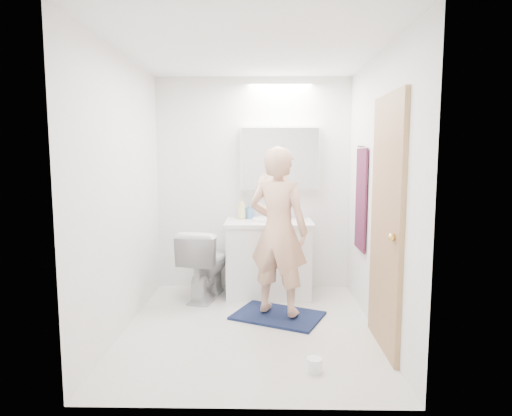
{
  "coord_description": "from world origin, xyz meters",
  "views": [
    {
      "loc": [
        0.12,
        -3.74,
        1.53
      ],
      "look_at": [
        0.05,
        0.25,
        1.05
      ],
      "focal_mm": 30.68,
      "sensor_mm": 36.0,
      "label": 1
    }
  ],
  "objects_px": {
    "toilet": "(205,263)",
    "soap_bottle_b": "(249,211)",
    "toothbrush_cup": "(287,215)",
    "soap_bottle_a": "(242,208)",
    "toilet_paper_roll": "(314,365)",
    "vanity_cabinet": "(269,260)",
    "medicine_cabinet": "(280,158)",
    "person": "(278,231)"
  },
  "relations": [
    {
      "from": "soap_bottle_a",
      "to": "toothbrush_cup",
      "type": "distance_m",
      "value": 0.51
    },
    {
      "from": "vanity_cabinet",
      "to": "soap_bottle_b",
      "type": "xyz_separation_m",
      "value": [
        -0.22,
        0.18,
        0.52
      ]
    },
    {
      "from": "person",
      "to": "soap_bottle_a",
      "type": "distance_m",
      "value": 0.93
    },
    {
      "from": "toilet",
      "to": "toothbrush_cup",
      "type": "xyz_separation_m",
      "value": [
        0.89,
        0.28,
        0.49
      ]
    },
    {
      "from": "medicine_cabinet",
      "to": "toothbrush_cup",
      "type": "height_order",
      "value": "medicine_cabinet"
    },
    {
      "from": "person",
      "to": "toilet",
      "type": "bearing_deg",
      "value": -12.7
    },
    {
      "from": "toilet",
      "to": "soap_bottle_a",
      "type": "height_order",
      "value": "soap_bottle_a"
    },
    {
      "from": "medicine_cabinet",
      "to": "soap_bottle_b",
      "type": "relative_size",
      "value": 4.98
    },
    {
      "from": "medicine_cabinet",
      "to": "soap_bottle_b",
      "type": "xyz_separation_m",
      "value": [
        -0.34,
        -0.03,
        -0.59
      ]
    },
    {
      "from": "soap_bottle_a",
      "to": "toothbrush_cup",
      "type": "relative_size",
      "value": 2.6
    },
    {
      "from": "soap_bottle_b",
      "to": "toothbrush_cup",
      "type": "xyz_separation_m",
      "value": [
        0.42,
        -0.02,
        -0.05
      ]
    },
    {
      "from": "soap_bottle_b",
      "to": "toothbrush_cup",
      "type": "relative_size",
      "value": 1.91
    },
    {
      "from": "vanity_cabinet",
      "to": "toothbrush_cup",
      "type": "relative_size",
      "value": 9.71
    },
    {
      "from": "soap_bottle_b",
      "to": "toilet_paper_roll",
      "type": "height_order",
      "value": "soap_bottle_b"
    },
    {
      "from": "toothbrush_cup",
      "to": "soap_bottle_b",
      "type": "bearing_deg",
      "value": 177.29
    },
    {
      "from": "medicine_cabinet",
      "to": "person",
      "type": "distance_m",
      "value": 1.12
    },
    {
      "from": "toilet",
      "to": "toothbrush_cup",
      "type": "relative_size",
      "value": 8.11
    },
    {
      "from": "vanity_cabinet",
      "to": "toilet_paper_roll",
      "type": "xyz_separation_m",
      "value": [
        0.31,
        -1.75,
        -0.34
      ]
    },
    {
      "from": "vanity_cabinet",
      "to": "toilet",
      "type": "distance_m",
      "value": 0.69
    },
    {
      "from": "toilet",
      "to": "toilet_paper_roll",
      "type": "height_order",
      "value": "toilet"
    },
    {
      "from": "vanity_cabinet",
      "to": "soap_bottle_b",
      "type": "distance_m",
      "value": 0.59
    },
    {
      "from": "vanity_cabinet",
      "to": "medicine_cabinet",
      "type": "xyz_separation_m",
      "value": [
        0.12,
        0.21,
        1.11
      ]
    },
    {
      "from": "soap_bottle_b",
      "to": "person",
      "type": "bearing_deg",
      "value": -70.97
    },
    {
      "from": "medicine_cabinet",
      "to": "person",
      "type": "bearing_deg",
      "value": -92.76
    },
    {
      "from": "medicine_cabinet",
      "to": "person",
      "type": "relative_size",
      "value": 0.56
    },
    {
      "from": "soap_bottle_b",
      "to": "vanity_cabinet",
      "type": "bearing_deg",
      "value": -39.38
    },
    {
      "from": "toilet_paper_roll",
      "to": "soap_bottle_a",
      "type": "bearing_deg",
      "value": 107.83
    },
    {
      "from": "soap_bottle_b",
      "to": "toilet_paper_roll",
      "type": "xyz_separation_m",
      "value": [
        0.53,
        -1.93,
        -0.86
      ]
    },
    {
      "from": "toilet",
      "to": "soap_bottle_a",
      "type": "distance_m",
      "value": 0.73
    },
    {
      "from": "person",
      "to": "toothbrush_cup",
      "type": "xyz_separation_m",
      "value": [
        0.12,
        0.85,
        0.03
      ]
    },
    {
      "from": "medicine_cabinet",
      "to": "toilet_paper_roll",
      "type": "xyz_separation_m",
      "value": [
        0.19,
        -1.96,
        -1.45
      ]
    },
    {
      "from": "toilet",
      "to": "soap_bottle_b",
      "type": "height_order",
      "value": "soap_bottle_b"
    },
    {
      "from": "toilet",
      "to": "toothbrush_cup",
      "type": "height_order",
      "value": "toothbrush_cup"
    },
    {
      "from": "person",
      "to": "toothbrush_cup",
      "type": "relative_size",
      "value": 16.9
    },
    {
      "from": "medicine_cabinet",
      "to": "toilet",
      "type": "xyz_separation_m",
      "value": [
        -0.81,
        -0.33,
        -1.12
      ]
    },
    {
      "from": "person",
      "to": "soap_bottle_b",
      "type": "relative_size",
      "value": 8.87
    },
    {
      "from": "toilet",
      "to": "soap_bottle_a",
      "type": "xyz_separation_m",
      "value": [
        0.38,
        0.27,
        0.56
      ]
    },
    {
      "from": "person",
      "to": "soap_bottle_b",
      "type": "bearing_deg",
      "value": -46.81
    },
    {
      "from": "soap_bottle_a",
      "to": "soap_bottle_b",
      "type": "distance_m",
      "value": 0.09
    },
    {
      "from": "person",
      "to": "toothbrush_cup",
      "type": "distance_m",
      "value": 0.86
    },
    {
      "from": "vanity_cabinet",
      "to": "person",
      "type": "relative_size",
      "value": 0.57
    },
    {
      "from": "vanity_cabinet",
      "to": "toothbrush_cup",
      "type": "distance_m",
      "value": 0.54
    }
  ]
}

